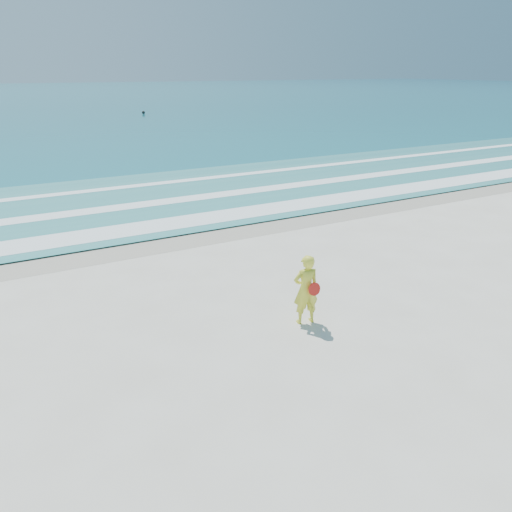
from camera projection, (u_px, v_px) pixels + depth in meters
ground at (353, 396)px, 7.96m from camera, size 400.00×400.00×0.00m
wet_sand at (164, 239)px, 15.32m from camera, size 400.00×2.40×0.00m
shallow at (121, 202)px, 19.39m from camera, size 400.00×10.00×0.01m
foam_near at (151, 226)px, 16.36m from camera, size 400.00×1.40×0.01m
foam_mid at (127, 206)px, 18.73m from camera, size 400.00×0.90×0.01m
foam_far at (106, 189)px, 21.43m from camera, size 400.00×0.60×0.01m
buoy at (143, 112)px, 57.05m from camera, size 0.35×0.35×0.35m
woman at (306, 289)px, 10.04m from camera, size 0.59×0.44×1.47m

